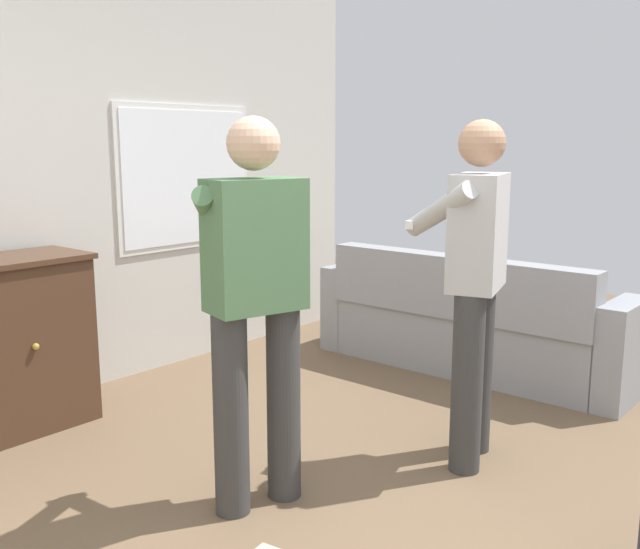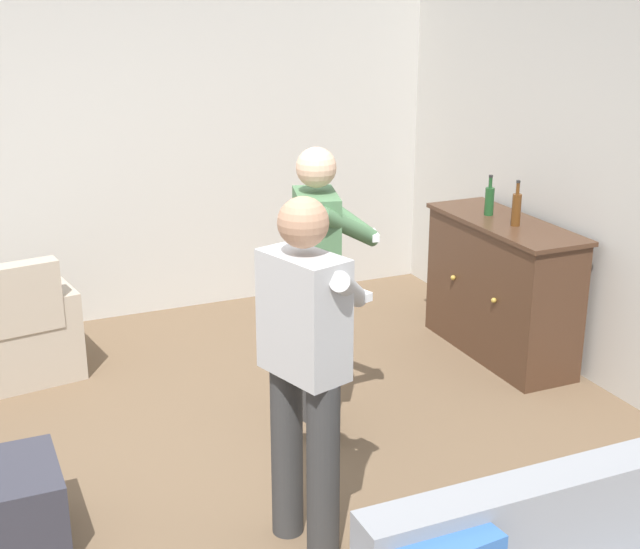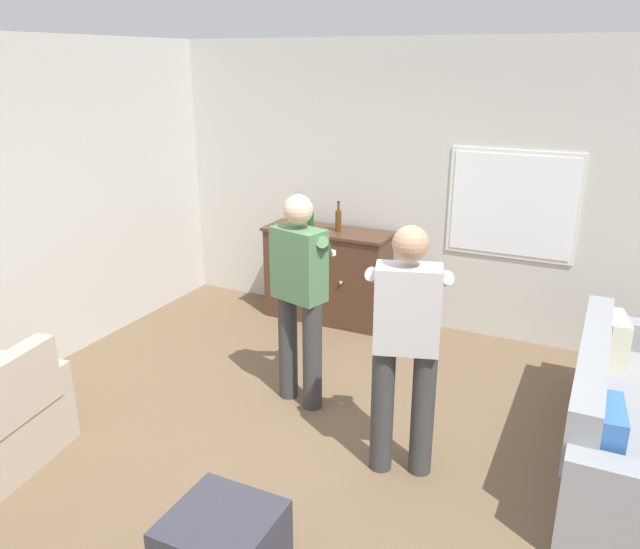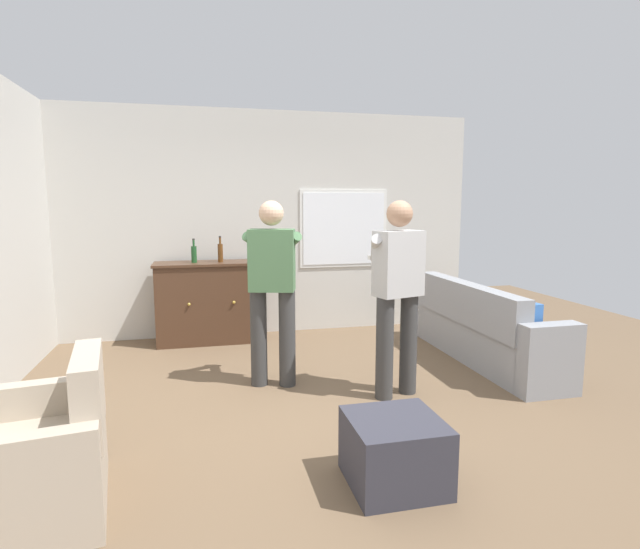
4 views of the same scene
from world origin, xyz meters
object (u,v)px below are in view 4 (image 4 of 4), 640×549
at_px(ottoman, 394,451).
at_px(person_standing_left, 272,284).
at_px(sideboard_cabinet, 211,302).
at_px(bottle_wine_green, 220,252).
at_px(couch, 480,330).
at_px(armchair, 47,459).
at_px(person_standing_right, 397,289).
at_px(bottle_liquor_amber, 194,254).

xyz_separation_m(ottoman, person_standing_left, (-0.47, 1.80, 0.74)).
relative_size(sideboard_cabinet, bottle_wine_green, 4.25).
distance_m(couch, ottoman, 2.68).
xyz_separation_m(couch, armchair, (-3.68, -1.82, -0.04)).
height_order(couch, armchair, armchair).
bearing_deg(bottle_wine_green, person_standing_left, -76.06).
bearing_deg(ottoman, person_standing_left, 104.52).
relative_size(bottle_wine_green, person_standing_left, 0.18).
height_order(couch, person_standing_right, person_standing_right).
distance_m(armchair, person_standing_left, 2.26).
bearing_deg(bottle_liquor_amber, person_standing_left, -66.26).
bearing_deg(couch, ottoman, -131.32).
xyz_separation_m(bottle_liquor_amber, person_standing_right, (1.70, -2.09, -0.14)).
relative_size(sideboard_cabinet, person_standing_right, 0.78).
bearing_deg(armchair, couch, 26.23).
bearing_deg(person_standing_left, ottoman, -75.48).
bearing_deg(person_standing_left, bottle_liquor_amber, 113.74).
height_order(ottoman, person_standing_right, person_standing_right).
bearing_deg(armchair, person_standing_right, 24.50).
relative_size(armchair, sideboard_cabinet, 0.74).
bearing_deg(armchair, ottoman, -5.72).
distance_m(sideboard_cabinet, person_standing_left, 1.75).
relative_size(ottoman, person_standing_left, 0.32).
xyz_separation_m(armchair, bottle_liquor_amber, (0.75, 3.20, 0.79)).
bearing_deg(couch, bottle_wine_green, 152.08).
height_order(armchair, bottle_wine_green, bottle_wine_green).
xyz_separation_m(bottle_liquor_amber, ottoman, (1.17, -3.39, -0.87)).
relative_size(couch, person_standing_right, 1.34).
xyz_separation_m(couch, person_standing_right, (-1.24, -0.70, 0.61)).
bearing_deg(ottoman, person_standing_right, 68.01).
xyz_separation_m(armchair, person_standing_right, (2.45, 1.12, 0.65)).
bearing_deg(armchair, sideboard_cabinet, 73.81).
relative_size(bottle_wine_green, bottle_liquor_amber, 1.09).
height_order(person_standing_left, person_standing_right, same).
distance_m(ottoman, person_standing_left, 2.00).
bearing_deg(person_standing_left, person_standing_right, -26.35).
bearing_deg(ottoman, bottle_liquor_amber, 108.98).
bearing_deg(couch, sideboard_cabinet, 152.96).
relative_size(couch, bottle_liquor_amber, 7.94).
bearing_deg(sideboard_cabinet, person_standing_left, -72.15).
height_order(sideboard_cabinet, person_standing_left, person_standing_left).
distance_m(bottle_wine_green, person_standing_left, 1.65).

